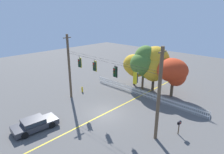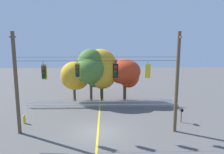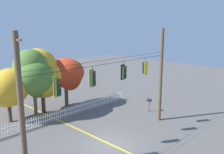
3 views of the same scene
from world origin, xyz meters
TOP-DOWN VIEW (x-y plane):
  - ground at (0.00, 0.00)m, footprint 80.00×80.00m
  - lane_centerline_stripe at (0.00, 0.00)m, footprint 0.16×36.00m
  - signal_support_span at (0.00, -0.00)m, footprint 13.48×1.10m
  - traffic_signal_northbound_primary at (-4.32, 0.01)m, footprint 0.43×0.38m
  - traffic_signal_eastbound_side at (-1.60, 0.01)m, footprint 0.43×0.38m
  - traffic_signal_westbound_side at (1.51, 0.01)m, footprint 0.43×0.38m
  - traffic_signal_northbound_secondary at (4.11, -0.01)m, footprint 0.43×0.38m
  - white_picket_fence at (0.41, 6.84)m, footprint 17.38×0.06m
  - autumn_maple_near_fence at (-3.13, 9.55)m, footprint 3.66×3.69m
  - autumn_maple_mid at (-1.00, 8.98)m, footprint 3.63×3.84m
  - autumn_oak_far_east at (0.23, 9.80)m, footprint 4.46×4.08m
  - autumn_maple_far_west at (3.11, 9.56)m, footprint 4.21×3.86m
  - fire_hydrant at (-6.95, 2.16)m, footprint 0.38×0.22m
  - roadside_mailbox at (7.82, 2.02)m, footprint 0.25×0.44m

SIDE VIEW (x-z plane):
  - ground at x=0.00m, z-range 0.00..0.00m
  - lane_centerline_stripe at x=0.00m, z-range 0.00..0.01m
  - fire_hydrant at x=-6.95m, z-range -0.01..0.81m
  - white_picket_fence at x=0.41m, z-range 0.00..0.99m
  - roadside_mailbox at x=7.82m, z-range 0.44..1.84m
  - autumn_maple_near_fence at x=-3.13m, z-range 0.74..5.76m
  - autumn_maple_far_west at x=3.11m, z-range 0.94..6.26m
  - autumn_oak_far_east at x=0.23m, z-range 0.68..7.19m
  - autumn_maple_mid at x=-1.00m, z-range 0.93..7.51m
  - signal_support_span at x=0.00m, z-range 0.07..8.53m
  - traffic_signal_northbound_primary at x=-4.32m, z-range 4.43..5.97m
  - traffic_signal_westbound_side at x=1.51m, z-range 4.55..5.98m
  - traffic_signal_northbound_secondary at x=4.11m, z-range 4.57..5.98m
  - traffic_signal_eastbound_side at x=-1.60m, z-range 4.57..6.01m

